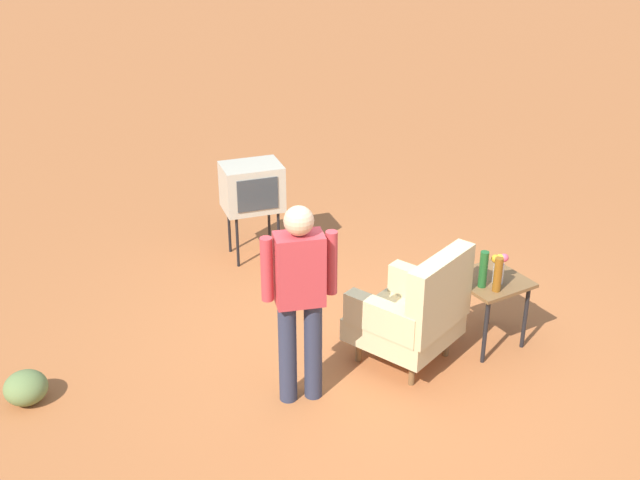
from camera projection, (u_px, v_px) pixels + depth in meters
name	position (u px, v px, depth m)	size (l,w,h in m)	color
ground_plane	(372.00, 363.00, 6.79)	(60.00, 60.00, 0.00)	#AD6033
armchair	(415.00, 311.00, 6.58)	(0.98, 0.99, 1.06)	brown
side_table	(490.00, 289.00, 6.84)	(0.56, 0.56, 0.63)	black
tv_on_stand	(252.00, 188.00, 8.24)	(0.68, 0.55, 1.03)	black
person_standing	(300.00, 293.00, 5.96)	(0.55, 0.32, 1.64)	#2D3347
bottle_wine_green	(483.00, 269.00, 6.62)	(0.07, 0.07, 0.32)	#1E5623
bottle_tall_amber	(498.00, 275.00, 6.56)	(0.07, 0.07, 0.30)	brown
flower_vase	(499.00, 267.00, 6.68)	(0.15, 0.10, 0.27)	silver
shrub_near	(26.00, 388.00, 6.26)	(0.34, 0.34, 0.26)	olive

